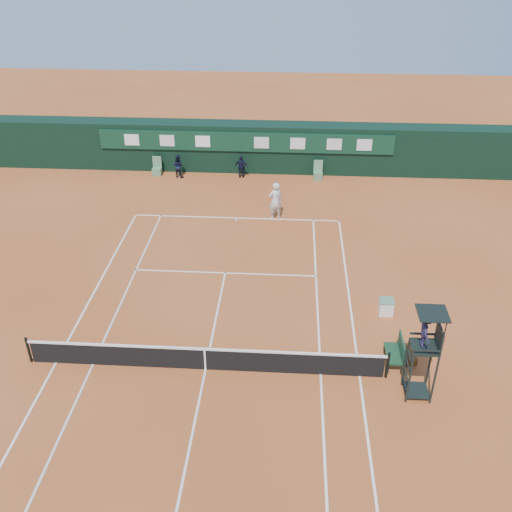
{
  "coord_description": "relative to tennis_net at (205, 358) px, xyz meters",
  "views": [
    {
      "loc": [
        2.8,
        -15.28,
        14.01
      ],
      "look_at": [
        1.43,
        6.0,
        1.2
      ],
      "focal_mm": 40.0,
      "sensor_mm": 36.0,
      "label": 1
    }
  ],
  "objects": [
    {
      "name": "player_bench",
      "position": [
        6.83,
        0.75,
        0.09
      ],
      "size": [
        0.56,
        1.2,
        1.1
      ],
      "color": "#173B22",
      "rests_on": "ground"
    },
    {
      "name": "tennis_bag",
      "position": [
        7.32,
        1.01,
        -0.36
      ],
      "size": [
        0.58,
        0.88,
        0.3
      ],
      "primitive_type": "cube",
      "rotation": [
        0.0,
        0.0,
        0.31
      ],
      "color": "black",
      "rests_on": "ground"
    },
    {
      "name": "cooler",
      "position": [
        6.87,
        3.81,
        -0.18
      ],
      "size": [
        0.57,
        0.57,
        0.65
      ],
      "color": "white",
      "rests_on": "ground"
    },
    {
      "name": "umpire_chair",
      "position": [
        7.3,
        -0.74,
        1.95
      ],
      "size": [
        0.96,
        0.95,
        3.42
      ],
      "color": "black",
      "rests_on": "ground"
    },
    {
      "name": "player",
      "position": [
        2.06,
        12.02,
        0.51
      ],
      "size": [
        0.89,
        0.77,
        2.05
      ],
      "primitive_type": "imported",
      "rotation": [
        0.0,
        0.0,
        3.61
      ],
      "color": "silver",
      "rests_on": "ground"
    },
    {
      "name": "tennis_net",
      "position": [
        0.0,
        0.0,
        0.0
      ],
      "size": [
        12.9,
        0.1,
        1.1
      ],
      "color": "black",
      "rests_on": "ground"
    },
    {
      "name": "tennis_ball",
      "position": [
        2.9,
        9.95,
        -0.47
      ],
      "size": [
        0.07,
        0.07,
        0.07
      ],
      "primitive_type": "sphere",
      "color": "gold",
      "rests_on": "ground"
    },
    {
      "name": "linesman_chair_right",
      "position": [
        4.5,
        17.48,
        -0.19
      ],
      "size": [
        0.55,
        0.5,
        1.15
      ],
      "color": "#537F58",
      "rests_on": "ground"
    },
    {
      "name": "ball_kid_right",
      "position": [
        -0.2,
        17.36,
        0.2
      ],
      "size": [
        0.88,
        0.47,
        1.43
      ],
      "primitive_type": "imported",
      "rotation": [
        0.0,
        0.0,
        2.99
      ],
      "color": "black",
      "rests_on": "ground"
    },
    {
      "name": "ground",
      "position": [
        0.0,
        0.0,
        -0.51
      ],
      "size": [
        90.0,
        90.0,
        0.0
      ],
      "primitive_type": "plane",
      "color": "#BA5C2C",
      "rests_on": "ground"
    },
    {
      "name": "ball_kid_left",
      "position": [
        -4.1,
        17.23,
        0.21
      ],
      "size": [
        0.84,
        0.75,
        1.44
      ],
      "primitive_type": "imported",
      "rotation": [
        0.0,
        0.0,
        2.79
      ],
      "color": "black",
      "rests_on": "ground"
    },
    {
      "name": "back_wall",
      "position": [
        0.0,
        18.74,
        1.0
      ],
      "size": [
        40.0,
        1.65,
        3.0
      ],
      "color": "black",
      "rests_on": "ground"
    },
    {
      "name": "court_lines",
      "position": [
        0.0,
        0.0,
        -0.5
      ],
      "size": [
        11.05,
        23.85,
        0.01
      ],
      "color": "white",
      "rests_on": "ground"
    },
    {
      "name": "linesman_chair_left",
      "position": [
        -5.5,
        17.48,
        -0.19
      ],
      "size": [
        0.55,
        0.5,
        1.15
      ],
      "color": "#58875E",
      "rests_on": "ground"
    }
  ]
}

